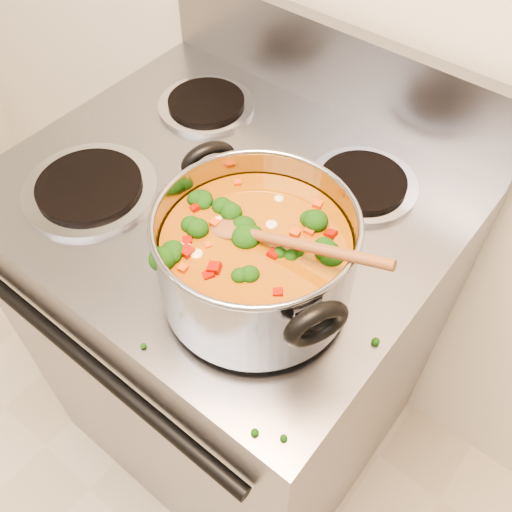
{
  "coord_description": "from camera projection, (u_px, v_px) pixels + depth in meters",
  "views": [
    {
      "loc": [
        0.46,
        0.66,
        1.58
      ],
      "look_at": [
        0.17,
        1.02,
        1.01
      ],
      "focal_mm": 40.0,
      "sensor_mm": 36.0,
      "label": 1
    }
  ],
  "objects": [
    {
      "name": "cooktop_crumbs",
      "position": [
        217.0,
        307.0,
        0.79
      ],
      "size": [
        0.3,
        0.33,
        0.01
      ],
      "color": "black",
      "rests_on": "electric_range"
    },
    {
      "name": "wooden_spoon",
      "position": [
        264.0,
        237.0,
        0.7
      ],
      "size": [
        0.25,
        0.07,
        0.08
      ],
      "rotation": [
        0.0,
        0.0,
        0.18
      ],
      "color": "brown",
      "rests_on": "stockpot"
    },
    {
      "name": "stockpot",
      "position": [
        256.0,
        258.0,
        0.74
      ],
      "size": [
        0.32,
        0.26,
        0.16
      ],
      "rotation": [
        0.0,
        0.0,
        -0.44
      ],
      "color": "gray",
      "rests_on": "electric_range"
    },
    {
      "name": "electric_range",
      "position": [
        235.0,
        331.0,
        1.3
      ],
      "size": [
        0.73,
        0.66,
        1.08
      ],
      "color": "gray",
      "rests_on": "ground"
    }
  ]
}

